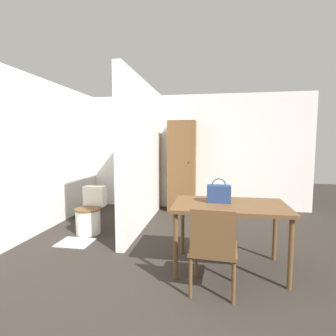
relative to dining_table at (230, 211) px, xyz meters
The scene contains 10 objects.
ground_plane 1.49m from the dining_table, 126.16° to the right, with size 16.00×16.00×0.00m, color #2D2823.
wall_back 3.01m from the dining_table, 105.28° to the left, with size 5.31×0.12×2.50m.
wall_left 3.16m from the dining_table, 163.92° to the left, with size 0.12×4.85×2.50m.
partition_wall 2.12m from the dining_table, 133.03° to the left, with size 0.12×2.58×2.50m.
dining_table is the anchor object (origin of this frame).
wooden_chair 0.61m from the dining_table, 108.84° to the right, with size 0.49×0.49×0.86m.
toilet 2.38m from the dining_table, 157.03° to the left, with size 0.41×0.56×0.73m.
handbag 0.23m from the dining_table, 154.52° to the left, with size 0.27×0.13×0.28m.
wooden_cabinet 2.71m from the dining_table, 108.24° to the left, with size 0.58×0.45×1.92m.
bath_mat 2.31m from the dining_table, 168.78° to the left, with size 0.48×0.39×0.01m.
Camera 1 is at (0.57, -1.93, 1.47)m, focal length 28.00 mm.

